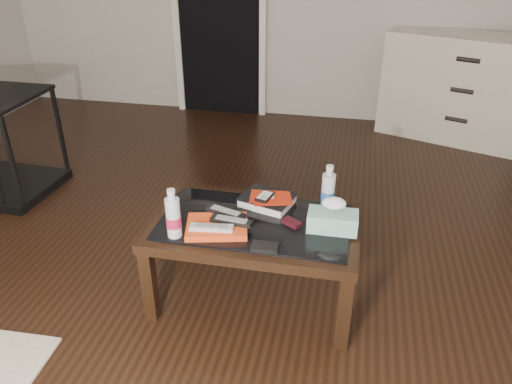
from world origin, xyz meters
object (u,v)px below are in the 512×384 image
textbook (267,200)px  water_bottle_left (173,213)px  dresser (456,87)px  water_bottle_right (328,188)px  coffee_table (255,232)px  tissue_box (333,221)px

textbook → water_bottle_left: bearing=-119.0°
dresser → water_bottle_left: size_ratio=5.46×
dresser → water_bottle_left: dresser is taller
dresser → water_bottle_right: 2.50m
coffee_table → textbook: bearing=80.0°
coffee_table → dresser: 2.80m
textbook → tissue_box: bearing=-10.6°
dresser → water_bottle_left: bearing=-100.5°
coffee_table → textbook: textbook is taller
dresser → water_bottle_right: size_ratio=5.46×
water_bottle_left → tissue_box: bearing=15.6°
coffee_table → textbook: 0.19m
dresser → tissue_box: (-0.90, -2.50, 0.06)m
water_bottle_left → water_bottle_right: (0.66, 0.38, 0.00)m
textbook → water_bottle_left: water_bottle_left is taller
coffee_table → dresser: dresser is taller
water_bottle_right → dresser: bearing=68.0°
dresser → textbook: dresser is taller
coffee_table → tissue_box: 0.38m
textbook → tissue_box: 0.38m
coffee_table → dresser: (1.26, 2.50, 0.05)m
dresser → textbook: 2.64m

